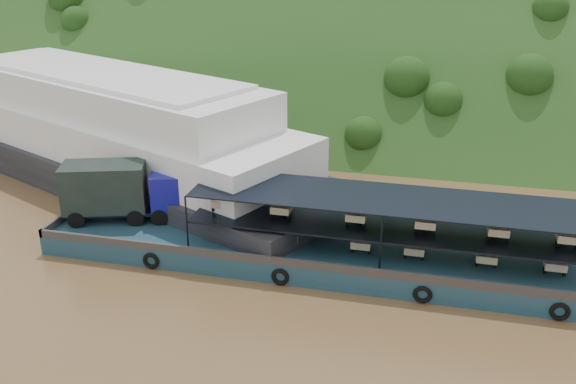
# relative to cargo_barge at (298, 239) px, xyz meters

# --- Properties ---
(ground) EXTENTS (160.00, 160.00, 0.00)m
(ground) POSITION_rel_cargo_barge_xyz_m (0.66, -0.28, -1.27)
(ground) COLOR brown
(ground) RESTS_ON ground
(hillside) EXTENTS (140.00, 39.60, 39.60)m
(hillside) POSITION_rel_cargo_barge_xyz_m (0.66, 35.72, -1.27)
(hillside) COLOR #183613
(hillside) RESTS_ON ground
(cargo_barge) EXTENTS (35.12, 7.18, 5.04)m
(cargo_barge) POSITION_rel_cargo_barge_xyz_m (0.00, 0.00, 0.00)
(cargo_barge) COLOR #153B4A
(cargo_barge) RESTS_ON ground
(passenger_ferry) EXTENTS (44.07, 27.68, 8.79)m
(passenger_ferry) POSITION_rel_cargo_barge_xyz_m (-18.40, 10.38, 2.54)
(passenger_ferry) COLOR black
(passenger_ferry) RESTS_ON ground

